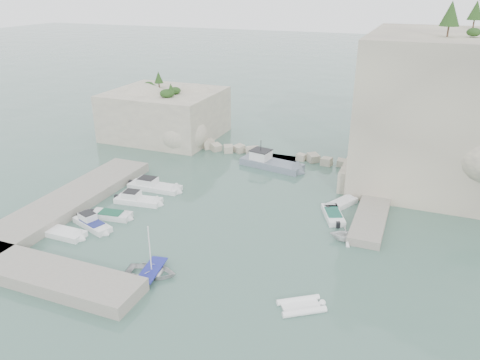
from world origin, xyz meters
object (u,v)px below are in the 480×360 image
at_px(motorboat_a, 155,189).
at_px(motorboat_e, 65,236).
at_px(motorboat_b, 139,203).
at_px(tender_east_b, 333,217).
at_px(motorboat_d, 93,227).
at_px(tender_east_a, 346,240).
at_px(work_boat, 272,167).
at_px(motorboat_c, 111,217).
at_px(tender_east_c, 340,206).
at_px(inflatable_dinghy, 301,308).
at_px(tender_east_d, 358,190).
at_px(rowboat, 152,275).

xyz_separation_m(motorboat_a, motorboat_e, (-2.14, -12.62, 0.00)).
height_order(motorboat_b, tender_east_b, motorboat_b).
relative_size(motorboat_d, motorboat_e, 1.19).
height_order(motorboat_d, motorboat_e, motorboat_d).
bearing_deg(motorboat_b, tender_east_a, -6.38).
distance_m(tender_east_a, work_boat, 19.58).
bearing_deg(tender_east_a, motorboat_c, 88.91).
distance_m(tender_east_a, tender_east_c, 7.32).
distance_m(motorboat_a, motorboat_c, 7.83).
distance_m(motorboat_a, inflatable_dinghy, 25.89).
bearing_deg(tender_east_d, inflatable_dinghy, -176.96).
bearing_deg(motorboat_b, tender_east_c, 12.64).
distance_m(rowboat, work_boat, 26.79).
bearing_deg(tender_east_d, motorboat_a, 115.80).
bearing_deg(motorboat_a, motorboat_b, -87.59).
height_order(motorboat_a, tender_east_a, tender_east_a).
relative_size(inflatable_dinghy, tender_east_a, 1.23).
bearing_deg(tender_east_d, motorboat_c, 130.74).
bearing_deg(motorboat_c, motorboat_b, 72.71).
height_order(motorboat_d, inflatable_dinghy, motorboat_d).
distance_m(tender_east_b, work_boat, 15.06).
height_order(motorboat_c, tender_east_a, tender_east_a).
relative_size(motorboat_a, tender_east_a, 2.31).
bearing_deg(tender_east_b, tender_east_c, -28.35).
relative_size(motorboat_e, tender_east_a, 1.47).
bearing_deg(motorboat_d, tender_east_b, 46.53).
height_order(motorboat_a, motorboat_e, motorboat_a).
bearing_deg(work_boat, motorboat_a, -121.22).
bearing_deg(motorboat_d, tender_east_c, 52.07).
xyz_separation_m(tender_east_b, work_boat, (-10.23, 11.06, 0.00)).
bearing_deg(motorboat_e, work_boat, 62.93).
distance_m(motorboat_a, motorboat_e, 12.80).
height_order(motorboat_d, tender_east_d, tender_east_d).
xyz_separation_m(motorboat_b, work_boat, (10.11, 15.51, 0.00)).
distance_m(motorboat_b, tender_east_d, 24.94).
bearing_deg(motorboat_a, work_boat, 46.70).
distance_m(motorboat_b, motorboat_e, 9.12).
bearing_deg(tender_east_c, tender_east_b, -157.94).
distance_m(rowboat, inflatable_dinghy, 12.47).
bearing_deg(motorboat_d, tender_east_a, 35.51).
distance_m(motorboat_e, tender_east_d, 32.06).
xyz_separation_m(motorboat_e, tender_east_c, (22.99, 16.15, 0.00)).
distance_m(motorboat_c, motorboat_d, 2.41).
bearing_deg(tender_east_a, motorboat_e, 98.53).
bearing_deg(tender_east_b, work_boat, 19.17).
distance_m(motorboat_e, inflatable_dinghy, 23.58).
bearing_deg(work_boat, motorboat_d, -106.83).
relative_size(motorboat_c, tender_east_a, 1.54).
height_order(motorboat_a, motorboat_b, same).
height_order(motorboat_c, inflatable_dinghy, motorboat_c).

